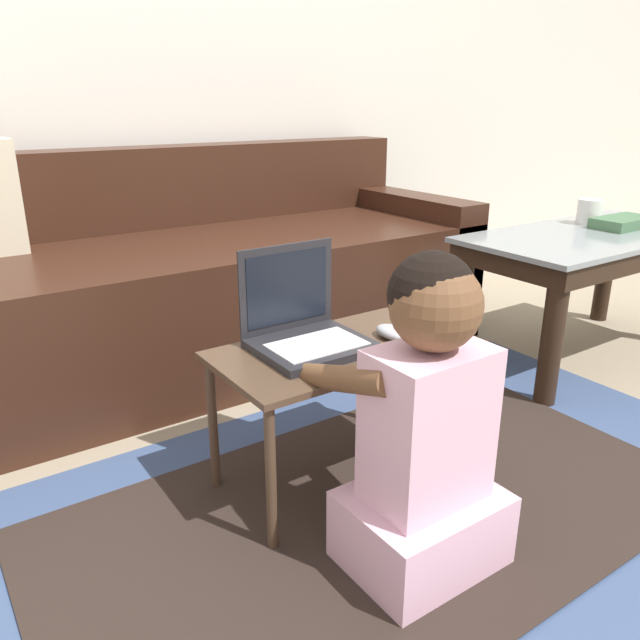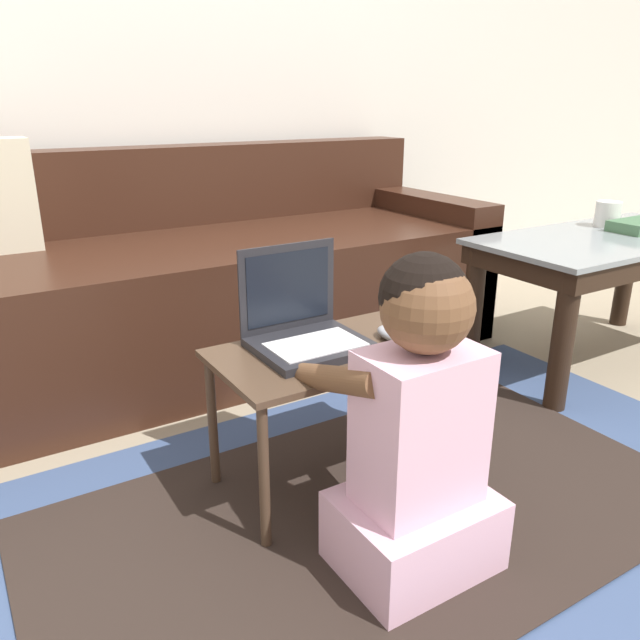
% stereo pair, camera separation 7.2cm
% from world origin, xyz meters
% --- Properties ---
extents(ground_plane, '(16.00, 16.00, 0.00)m').
position_xyz_m(ground_plane, '(0.00, 0.00, 0.00)').
color(ground_plane, gray).
extents(wall_back, '(9.00, 0.06, 2.50)m').
position_xyz_m(wall_back, '(0.00, 1.49, 1.25)').
color(wall_back, silver).
rests_on(wall_back, ground_plane).
extents(area_rug, '(2.21, 1.23, 0.01)m').
position_xyz_m(area_rug, '(0.04, -0.11, 0.00)').
color(area_rug, '#3D517A').
rests_on(area_rug, ground_plane).
extents(couch, '(2.18, 0.82, 0.84)m').
position_xyz_m(couch, '(0.06, 1.04, 0.29)').
color(couch, '#381E14').
rests_on(couch, ground_plane).
extents(coffee_table, '(1.03, 0.50, 0.49)m').
position_xyz_m(coffee_table, '(1.32, 0.23, 0.41)').
color(coffee_table, gray).
rests_on(coffee_table, ground_plane).
extents(laptop_desk, '(0.61, 0.34, 0.38)m').
position_xyz_m(laptop_desk, '(0.04, 0.07, 0.33)').
color(laptop_desk, '#4C3828').
rests_on(laptop_desk, ground_plane).
extents(laptop, '(0.27, 0.23, 0.24)m').
position_xyz_m(laptop, '(-0.02, 0.12, 0.42)').
color(laptop, '#232328').
rests_on(laptop, laptop_desk).
extents(computer_mouse, '(0.06, 0.12, 0.03)m').
position_xyz_m(computer_mouse, '(0.19, 0.04, 0.39)').
color(computer_mouse, '#B2B7C1').
rests_on(computer_mouse, laptop_desk).
extents(person_seated, '(0.32, 0.42, 0.69)m').
position_xyz_m(person_seated, '(0.00, -0.28, 0.32)').
color(person_seated, '#E5B2CC').
rests_on(person_seated, ground_plane).
extents(cup_on_table, '(0.09, 0.09, 0.10)m').
position_xyz_m(cup_on_table, '(1.45, 0.34, 0.54)').
color(cup_on_table, white).
rests_on(cup_on_table, coffee_table).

